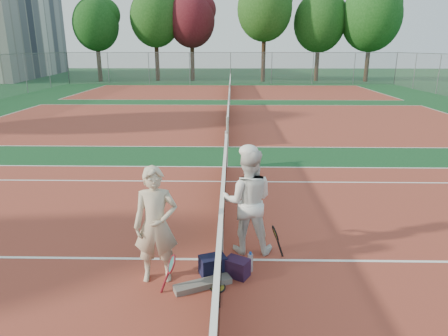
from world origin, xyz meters
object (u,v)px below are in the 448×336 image
object	(u,v)px
player_b	(248,201)
racket_red	(172,274)
racket_black_held	(275,242)
sports_bag_navy	(213,266)
racket_spare	(218,287)
water_bottle	(250,263)
sports_bag_purple	(237,268)
net_main	(222,232)
player_a	(156,225)

from	to	relation	value
player_b	racket_red	distance (m)	1.83
racket_black_held	sports_bag_navy	xyz separation A→B (m)	(-1.03, -0.56, -0.13)
racket_black_held	racket_spare	size ratio (longest dim) A/B	0.97
water_bottle	sports_bag_purple	bearing A→B (deg)	-145.41
net_main	sports_bag_purple	world-z (taller)	net_main
racket_red	racket_spare	size ratio (longest dim) A/B	0.95
racket_black_held	water_bottle	size ratio (longest dim) A/B	1.93
racket_spare	water_bottle	world-z (taller)	water_bottle
racket_red	racket_black_held	bearing A→B (deg)	15.45
racket_spare	sports_bag_purple	xyz separation A→B (m)	(0.29, 0.35, 0.13)
racket_spare	player_b	bearing A→B (deg)	-25.25
player_b	racket_spare	xyz separation A→B (m)	(-0.48, -1.20, -0.91)
net_main	racket_black_held	bearing A→B (deg)	6.86
player_a	racket_spare	distance (m)	1.31
player_a	sports_bag_navy	distance (m)	1.13
sports_bag_purple	racket_red	bearing A→B (deg)	-156.40
player_b	racket_red	world-z (taller)	player_b
racket_spare	sports_bag_navy	bearing A→B (deg)	9.62
racket_spare	racket_black_held	bearing A→B (deg)	-48.39
net_main	racket_spare	size ratio (longest dim) A/B	18.30
player_b	racket_spare	size ratio (longest dim) A/B	3.09
player_a	water_bottle	size ratio (longest dim) A/B	6.05
sports_bag_purple	player_b	bearing A→B (deg)	77.85
player_a	water_bottle	xyz separation A→B (m)	(1.43, 0.24, -0.76)
sports_bag_navy	racket_spare	bearing A→B (deg)	-76.86
racket_spare	sports_bag_purple	world-z (taller)	sports_bag_purple
sports_bag_navy	racket_black_held	bearing A→B (deg)	28.62
racket_spare	sports_bag_purple	distance (m)	0.47
player_a	racket_red	xyz separation A→B (m)	(0.26, -0.32, -0.62)
racket_black_held	sports_bag_purple	xyz separation A→B (m)	(-0.65, -0.60, -0.14)
racket_red	water_bottle	size ratio (longest dim) A/B	1.90
player_a	racket_spare	size ratio (longest dim) A/B	3.02
player_a	player_b	bearing A→B (deg)	29.27
net_main	water_bottle	bearing A→B (deg)	-36.65
racket_red	sports_bag_navy	world-z (taller)	racket_red
racket_black_held	sports_bag_navy	world-z (taller)	racket_black_held
sports_bag_purple	player_a	bearing A→B (deg)	-175.47
racket_red	sports_bag_purple	world-z (taller)	racket_red
player_a	water_bottle	distance (m)	1.64
net_main	racket_red	xyz separation A→B (m)	(-0.71, -0.91, -0.22)
racket_red	sports_bag_navy	xyz separation A→B (m)	(0.57, 0.46, -0.13)
net_main	water_bottle	xyz separation A→B (m)	(0.47, -0.35, -0.36)
sports_bag_purple	water_bottle	world-z (taller)	water_bottle
player_a	racket_black_held	size ratio (longest dim) A/B	3.13
player_b	racket_spare	distance (m)	1.58
net_main	racket_red	distance (m)	1.17
racket_black_held	racket_spare	bearing A→B (deg)	35.00
player_b	sports_bag_navy	size ratio (longest dim) A/B	4.66
sports_bag_navy	racket_red	bearing A→B (deg)	-141.52
net_main	player_b	distance (m)	0.71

